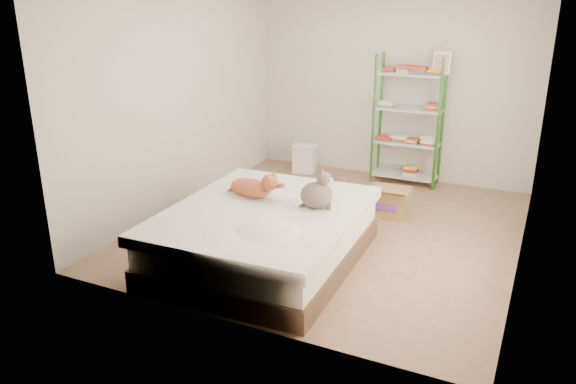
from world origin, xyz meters
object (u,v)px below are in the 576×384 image
Objects in this scene: orange_cat at (250,186)px; grey_cat at (317,189)px; white_bin at (304,158)px; shelf_unit at (409,117)px; cardboard_box at (389,202)px; bed at (265,235)px.

grey_cat is (0.71, -0.02, 0.07)m from orange_cat.
orange_cat is at bearing -77.94° from white_bin.
cardboard_box is at bearing -83.85° from shelf_unit.
cardboard_box is at bearing 64.67° from bed.
cardboard_box is (0.14, -1.25, -0.73)m from shelf_unit.
shelf_unit is at bearing -27.12° from grey_cat.
orange_cat reaches higher than bed.
grey_cat is 0.21× the size of shelf_unit.
cardboard_box is at bearing -35.52° from grey_cat.
grey_cat is at bearing 27.59° from bed.
shelf_unit reaches higher than grey_cat.
white_bin is at bearing 110.51° from orange_cat.
shelf_unit is 4.49× the size of white_bin.
bed is 5.51× the size of white_bin.
shelf_unit is (0.88, 2.67, 0.25)m from orange_cat.
bed is 4.64× the size of cardboard_box.
orange_cat is 0.31× the size of shelf_unit.
orange_cat is 1.40× the size of white_bin.
white_bin reaches higher than cardboard_box.
orange_cat is at bearing 65.04° from grey_cat.
orange_cat is at bearing -108.25° from shelf_unit.
grey_cat is at bearing -93.68° from shelf_unit.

